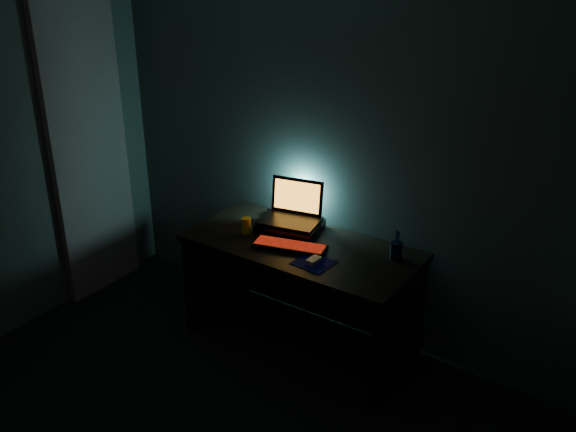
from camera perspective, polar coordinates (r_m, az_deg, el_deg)
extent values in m
cube|color=#49534C|center=(4.18, 4.09, 5.58)|extent=(3.50, 0.00, 2.50)
cube|color=black|center=(4.08, 1.17, -2.77)|extent=(1.50, 0.70, 0.04)
cube|color=black|center=(4.64, -6.27, -4.63)|extent=(0.06, 0.64, 0.71)
cube|color=black|center=(3.99, 9.83, -10.16)|extent=(0.06, 0.64, 0.71)
cube|color=black|center=(4.51, 3.43, -5.42)|extent=(1.38, 0.02, 0.65)
cube|color=#B6A792|center=(4.87, -17.34, 6.04)|extent=(0.06, 0.65, 2.30)
cube|color=black|center=(4.24, 0.16, -0.91)|extent=(0.45, 0.37, 0.06)
cube|color=black|center=(4.23, 0.16, -0.44)|extent=(0.42, 0.33, 0.02)
cube|color=black|center=(4.28, 0.83, 1.80)|extent=(0.36, 0.12, 0.24)
cube|color=orange|center=(4.28, 0.79, 1.77)|extent=(0.32, 0.09, 0.20)
cube|color=black|center=(4.02, 0.16, -2.69)|extent=(0.48, 0.26, 0.03)
cube|color=red|center=(4.01, 0.16, -2.51)|extent=(0.46, 0.24, 0.00)
cube|color=#0D0E5B|center=(3.85, 2.31, -4.18)|extent=(0.24, 0.22, 0.00)
cube|color=#9C9DA2|center=(3.85, 2.31, -3.97)|extent=(0.06, 0.10, 0.03)
cylinder|color=black|center=(3.93, 9.59, -3.06)|extent=(0.08, 0.08, 0.11)
cylinder|color=yellow|center=(4.20, -3.72, -0.87)|extent=(0.06, 0.06, 0.11)
cube|color=black|center=(4.45, -0.50, 0.29)|extent=(0.19, 0.17, 0.05)
sphere|color=#FF0C07|center=(4.41, -1.15, 0.06)|extent=(0.01, 0.01, 0.01)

